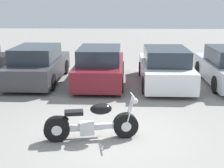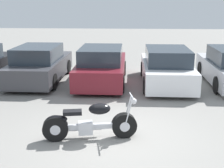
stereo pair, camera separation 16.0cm
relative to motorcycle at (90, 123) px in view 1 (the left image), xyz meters
name	(u,v)px [view 1 (the left image)]	position (x,y,z in m)	size (l,w,h in m)	color
ground_plane	(116,136)	(0.61, 0.17, -0.40)	(60.00, 60.00, 0.00)	gray
motorcycle	(90,123)	(0.00, 0.00, 0.00)	(2.26, 0.78, 1.05)	black
parked_car_dark_grey	(38,65)	(-2.73, 5.43, 0.28)	(1.88, 4.39, 1.48)	#3D3D42
parked_car_maroon	(100,66)	(-0.17, 5.27, 0.28)	(1.88, 4.39, 1.48)	maroon
parked_car_white	(165,68)	(2.38, 5.14, 0.28)	(1.88, 4.39, 1.48)	white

